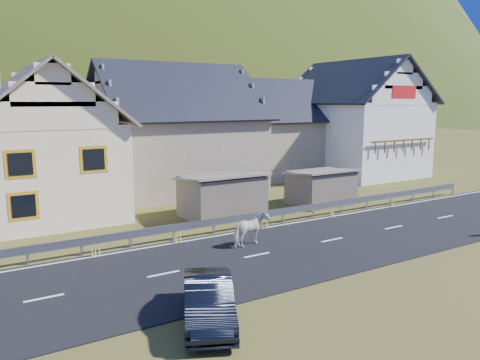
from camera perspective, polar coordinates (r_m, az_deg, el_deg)
ground at (r=21.38m, az=11.15°, el=-7.28°), size 160.00×160.00×0.00m
road at (r=21.38m, az=11.15°, el=-7.23°), size 60.00×7.00×0.04m
lane_markings at (r=21.37m, az=11.15°, el=-7.16°), size 60.00×6.60×0.01m
guardrail at (r=23.98m, az=5.26°, el=-3.89°), size 28.10×0.09×0.75m
shed_left at (r=25.12m, az=-2.24°, el=-1.98°), size 4.30×3.30×2.40m
shed_right at (r=28.42m, az=9.80°, el=-0.95°), size 3.80×2.90×2.20m
house_cream at (r=27.36m, az=-23.06°, el=5.11°), size 7.80×9.80×8.30m
house_stone_a at (r=32.72m, az=-8.03°, el=6.89°), size 10.80×9.80×8.90m
house_stone_b at (r=39.42m, az=4.36°, el=6.83°), size 9.80×8.80×8.10m
house_white at (r=40.98m, az=13.77°, el=7.85°), size 8.80×10.80×9.70m
mountain at (r=197.68m, az=-25.47°, el=1.11°), size 440.00×280.00×260.00m
horse at (r=20.00m, az=1.36°, el=-6.02°), size 1.13×1.82×1.43m
car at (r=13.56m, az=-3.87°, el=-14.41°), size 2.83×4.07×1.27m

